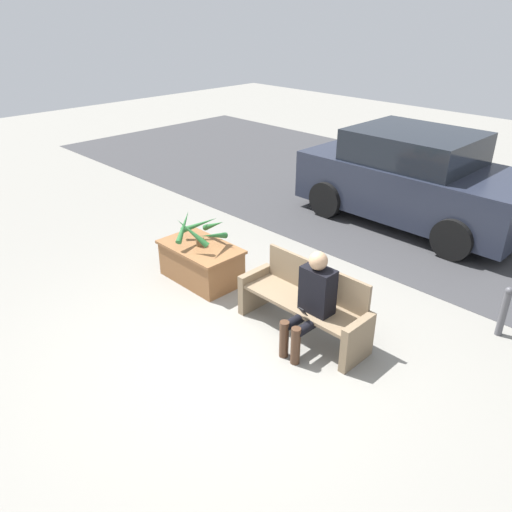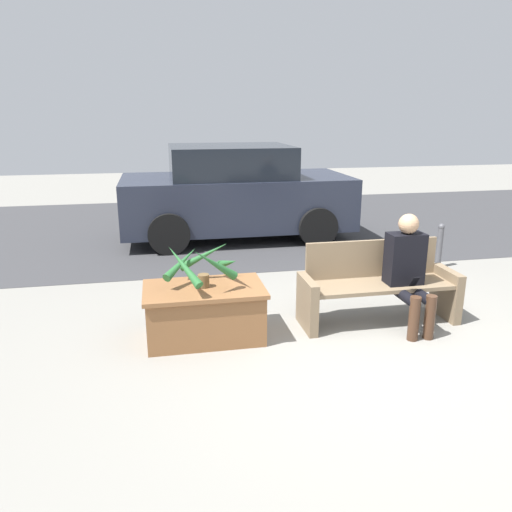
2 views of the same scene
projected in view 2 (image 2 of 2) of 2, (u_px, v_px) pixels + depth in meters
ground_plane at (388, 362)px, 4.42m from camera, size 30.00×30.00×0.00m
road_surface at (259, 224)px, 9.78m from camera, size 20.00×6.00×0.01m
bench at (377, 285)px, 5.20m from camera, size 1.64×0.51×0.83m
person_seated at (408, 268)px, 5.00m from camera, size 0.37×0.59×1.16m
planter_box at (205, 311)px, 4.82m from camera, size 1.15×0.69×0.52m
potted_plant at (203, 263)px, 4.70m from camera, size 0.72×0.73×0.47m
parked_car at (235, 193)px, 8.60m from camera, size 3.85×1.98×1.59m
bollard_post at (440, 245)px, 7.00m from camera, size 0.09×0.09×0.64m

